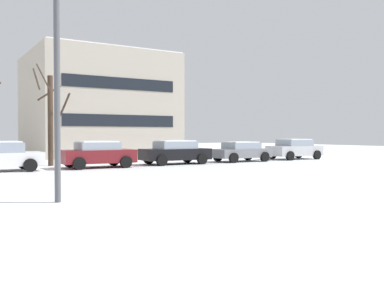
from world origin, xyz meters
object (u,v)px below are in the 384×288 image
Objects in this scene: parked_car_silver at (295,149)px; parked_car_black at (175,152)px; parked_car_gray at (241,151)px; parked_car_maroon at (98,154)px; street_lamp at (68,63)px.

parked_car_black is at bearing 179.22° from parked_car_silver.
parked_car_gray is 4.88m from parked_car_silver.
parked_car_maroon is at bearing -178.19° from parked_car_black.
parked_car_black is at bearing 1.81° from parked_car_maroon.
parked_car_maroon is 4.88m from parked_car_black.
street_lamp is at bearing -143.34° from parked_car_gray.
parked_car_silver reaches higher than parked_car_black.
street_lamp reaches higher than parked_car_gray.
street_lamp is 18.05m from parked_car_gray.
parked_car_silver is (14.63, 0.02, 0.01)m from parked_car_maroon.
parked_car_gray is (9.75, -0.01, -0.06)m from parked_car_maroon.
parked_car_black is 1.04× the size of parked_car_silver.
street_lamp is 1.46× the size of parked_car_black.
parked_car_maroon reaches higher than parked_car_black.
parked_car_black is at bearing 48.93° from street_lamp.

